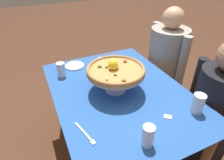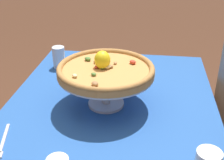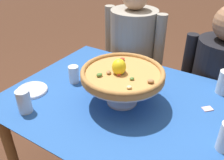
% 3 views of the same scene
% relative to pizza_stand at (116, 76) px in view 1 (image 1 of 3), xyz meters
% --- Properties ---
extents(ground_plane, '(14.00, 14.00, 0.00)m').
position_rel_pizza_stand_xyz_m(ground_plane, '(0.02, 0.02, -0.84)').
color(ground_plane, '#4C2D1E').
extents(dining_table, '(1.29, 0.95, 0.72)m').
position_rel_pizza_stand_xyz_m(dining_table, '(0.02, 0.02, -0.22)').
color(dining_table, olive).
rests_on(dining_table, ground).
extents(pizza_stand, '(0.42, 0.42, 0.15)m').
position_rel_pizza_stand_xyz_m(pizza_stand, '(0.00, 0.00, 0.00)').
color(pizza_stand, '#B7B7C1').
rests_on(pizza_stand, dining_table).
extents(pizza, '(0.42, 0.42, 0.10)m').
position_rel_pizza_stand_xyz_m(pizza, '(-0.00, -0.00, 0.06)').
color(pizza, '#BC8447').
rests_on(pizza, pizza_stand).
extents(water_glass_side_right, '(0.07, 0.07, 0.13)m').
position_rel_pizza_stand_xyz_m(water_glass_side_right, '(0.52, -0.06, -0.06)').
color(water_glass_side_right, white).
rests_on(water_glass_side_right, dining_table).
extents(water_glass_back_right, '(0.08, 0.08, 0.13)m').
position_rel_pizza_stand_xyz_m(water_glass_back_right, '(0.43, 0.37, -0.06)').
color(water_glass_back_right, silver).
rests_on(water_glass_back_right, dining_table).
extents(water_glass_front_left, '(0.07, 0.07, 0.12)m').
position_rel_pizza_stand_xyz_m(water_glass_front_left, '(-0.37, -0.33, -0.06)').
color(water_glass_front_left, silver).
rests_on(water_glass_front_left, dining_table).
extents(water_glass_side_left, '(0.06, 0.06, 0.10)m').
position_rel_pizza_stand_xyz_m(water_glass_side_left, '(-0.34, 0.02, -0.07)').
color(water_glass_side_left, white).
rests_on(water_glass_side_left, dining_table).
extents(side_plate, '(0.17, 0.17, 0.02)m').
position_rel_pizza_stand_xyz_m(side_plate, '(-0.48, -0.19, -0.11)').
color(side_plate, white).
rests_on(side_plate, dining_table).
extents(dinner_fork, '(0.20, 0.07, 0.01)m').
position_rel_pizza_stand_xyz_m(dinner_fork, '(0.32, -0.34, -0.12)').
color(dinner_fork, '#B7B7C1').
rests_on(dinner_fork, dining_table).
extents(sugar_packet, '(0.06, 0.06, 0.00)m').
position_rel_pizza_stand_xyz_m(sugar_packet, '(0.40, 0.17, -0.12)').
color(sugar_packet, beige).
rests_on(sugar_packet, dining_table).
extents(diner_left, '(0.53, 0.37, 1.20)m').
position_rel_pizza_stand_xyz_m(diner_left, '(-0.32, 0.73, -0.25)').
color(diner_left, maroon).
rests_on(diner_left, ground).
extents(diner_right, '(0.51, 0.35, 1.14)m').
position_rel_pizza_stand_xyz_m(diner_right, '(0.37, 0.68, -0.29)').
color(diner_right, black).
rests_on(diner_right, ground).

